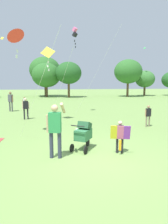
# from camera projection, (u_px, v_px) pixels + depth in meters

# --- Properties ---
(ground_plane) EXTENTS (120.00, 120.00, 0.00)m
(ground_plane) POSITION_uv_depth(u_px,v_px,m) (93.00, 158.00, 6.30)
(ground_plane) COLOR #75994C
(treeline_distant) EXTENTS (39.55, 7.74, 6.60)m
(treeline_distant) POSITION_uv_depth(u_px,v_px,m) (61.00, 73.00, 31.57)
(treeline_distant) COLOR brown
(treeline_distant) RESTS_ON ground
(child_with_butterfly_kite) EXTENTS (0.67, 0.45, 1.11)m
(child_with_butterfly_kite) POSITION_uv_depth(u_px,v_px,m) (120.00, 134.00, 6.61)
(child_with_butterfly_kite) COLOR #232328
(child_with_butterfly_kite) RESTS_ON ground
(person_adult_flyer) EXTENTS (0.63, 0.52, 1.79)m
(person_adult_flyer) POSITION_uv_depth(u_px,v_px,m) (55.00, 126.00, 6.16)
(person_adult_flyer) COLOR #33384C
(person_adult_flyer) RESTS_ON ground
(stroller) EXTENTS (0.88, 1.07, 1.03)m
(stroller) POSITION_uv_depth(u_px,v_px,m) (83.00, 133.00, 7.01)
(stroller) COLOR black
(stroller) RESTS_ON ground
(kite_adult_black) EXTENTS (2.24, 3.12, 4.56)m
(kite_adult_black) POSITION_uv_depth(u_px,v_px,m) (16.00, 37.00, 8.15)
(kite_adult_black) COLOR red
(kite_adult_black) RESTS_ON ground
(kite_orange_delta) EXTENTS (1.60, 3.64, 4.48)m
(kite_orange_delta) POSITION_uv_depth(u_px,v_px,m) (49.00, 55.00, 11.36)
(kite_orange_delta) COLOR yellow
(kite_orange_delta) RESTS_ON ground
(kite_green_novelty) EXTENTS (2.61, 3.54, 6.32)m
(kite_green_novelty) POSITION_uv_depth(u_px,v_px,m) (75.00, 33.00, 14.22)
(kite_green_novelty) COLOR pink
(kite_green_novelty) RESTS_ON ground
(distant_kites_cluster) EXTENTS (23.82, 2.76, 9.47)m
(distant_kites_cluster) POSITION_uv_depth(u_px,v_px,m) (34.00, 17.00, 29.56)
(distant_kites_cluster) COLOR yellow
(person_red_shirt) EXTENTS (0.37, 0.19, 1.16)m
(person_red_shirt) POSITION_uv_depth(u_px,v_px,m) (148.00, 114.00, 10.62)
(person_red_shirt) COLOR #7F705B
(person_red_shirt) RESTS_ON ground
(person_sitting_far) EXTENTS (0.45, 0.37, 1.62)m
(person_sitting_far) POSITION_uv_depth(u_px,v_px,m) (11.00, 100.00, 16.10)
(person_sitting_far) COLOR #4C4C51
(person_sitting_far) RESTS_ON ground
(person_couple_left) EXTENTS (0.44, 0.24, 1.39)m
(person_couple_left) POSITION_uv_depth(u_px,v_px,m) (26.00, 107.00, 12.70)
(person_couple_left) COLOR #232328
(person_couple_left) RESTS_ON ground
(person_kid_running) EXTENTS (0.35, 0.15, 1.09)m
(person_kid_running) POSITION_uv_depth(u_px,v_px,m) (24.00, 102.00, 17.66)
(person_kid_running) COLOR #33384C
(person_kid_running) RESTS_ON ground
(cooler_box) EXTENTS (0.45, 0.33, 0.35)m
(cooler_box) POSITION_uv_depth(u_px,v_px,m) (81.00, 133.00, 8.67)
(cooler_box) COLOR red
(cooler_box) RESTS_ON ground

